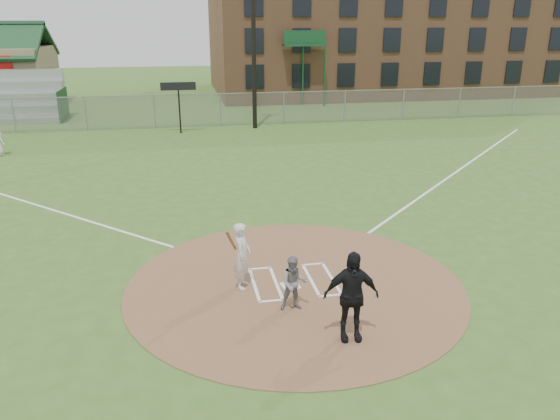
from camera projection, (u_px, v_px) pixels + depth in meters
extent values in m
plane|color=#365D1F|center=(295.00, 285.00, 13.66)|extent=(140.00, 140.00, 0.00)
cylinder|color=brown|center=(295.00, 284.00, 13.66)|extent=(8.40, 8.40, 0.02)
cube|color=white|center=(290.00, 286.00, 13.53)|extent=(0.49, 0.49, 0.03)
cube|color=white|center=(454.00, 173.00, 23.58)|extent=(17.04, 17.04, 0.01)
cube|color=white|center=(10.00, 197.00, 20.44)|extent=(17.04, 17.04, 0.01)
imported|color=slate|center=(294.00, 283.00, 12.29)|extent=(0.65, 0.52, 1.28)
imported|color=black|center=(351.00, 296.00, 11.04)|extent=(1.18, 0.59, 1.94)
cube|color=white|center=(254.00, 285.00, 13.62)|extent=(0.08, 1.80, 0.01)
cube|color=white|center=(276.00, 283.00, 13.72)|extent=(0.08, 1.80, 0.01)
cube|color=white|center=(260.00, 268.00, 14.50)|extent=(0.62, 0.08, 0.01)
cube|color=white|center=(272.00, 301.00, 12.83)|extent=(0.62, 0.08, 0.01)
cube|color=white|center=(332.00, 278.00, 13.97)|extent=(0.08, 1.80, 0.01)
cube|color=white|center=(311.00, 280.00, 13.87)|extent=(0.08, 1.80, 0.01)
cube|color=white|center=(313.00, 264.00, 14.75)|extent=(0.62, 0.08, 0.01)
cube|color=white|center=(331.00, 295.00, 13.08)|extent=(0.62, 0.08, 0.01)
imported|color=silver|center=(242.00, 256.00, 13.25)|extent=(0.58, 0.71, 1.68)
cylinder|color=brown|center=(231.00, 240.00, 12.64)|extent=(0.33, 0.57, 0.70)
cube|color=slate|center=(220.00, 110.00, 33.75)|extent=(56.00, 0.03, 2.00)
cube|color=gray|center=(220.00, 94.00, 33.42)|extent=(56.00, 0.06, 0.06)
cube|color=gray|center=(220.00, 110.00, 33.75)|extent=(56.08, 0.08, 2.00)
cube|color=#194728|center=(63.00, 105.00, 35.90)|extent=(0.08, 3.20, 2.00)
cube|color=#925D3E|center=(380.00, 6.00, 49.24)|extent=(30.00, 16.00, 15.00)
cube|color=black|center=(416.00, 4.00, 41.77)|extent=(26.60, 0.10, 12.20)
cube|color=#194728|center=(305.00, 45.00, 40.62)|extent=(3.20, 1.00, 0.15)
cube|color=#194728|center=(303.00, 75.00, 41.83)|extent=(0.12, 0.12, 4.50)
cube|color=#194728|center=(325.00, 76.00, 41.21)|extent=(0.12, 0.12, 4.50)
cube|color=#194728|center=(305.00, 37.00, 40.44)|extent=(3.20, 0.08, 1.00)
cylinder|color=black|center=(253.00, 25.00, 31.52)|extent=(0.26, 0.26, 12.00)
cylinder|color=black|center=(180.00, 111.00, 31.54)|extent=(0.10, 0.10, 2.60)
cube|color=black|center=(178.00, 86.00, 31.08)|extent=(2.00, 0.10, 0.45)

